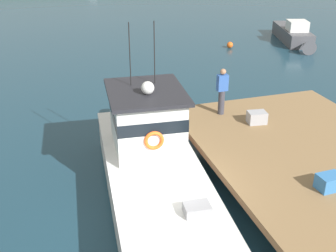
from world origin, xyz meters
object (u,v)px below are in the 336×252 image
at_px(deckhand_by_the_boat, 222,91).
at_px(crate_single_far, 257,117).
at_px(moored_boat_far_right, 294,35).
at_px(crate_stack_mid_dock, 329,182).
at_px(main_fishing_boat, 151,163).
at_px(mooring_buoy_inshore, 230,45).

bearing_deg(deckhand_by_the_boat, crate_single_far, -51.89).
bearing_deg(moored_boat_far_right, crate_stack_mid_dock, -120.46).
bearing_deg(main_fishing_boat, crate_stack_mid_dock, -36.56).
relative_size(deckhand_by_the_boat, moored_boat_far_right, 0.27).
bearing_deg(deckhand_by_the_boat, crate_stack_mid_dock, -82.38).
bearing_deg(crate_stack_mid_dock, main_fishing_boat, 143.44).
distance_m(crate_single_far, crate_stack_mid_dock, 4.02).
bearing_deg(main_fishing_boat, crate_single_far, 16.73).
height_order(deckhand_by_the_boat, mooring_buoy_inshore, deckhand_by_the_boat).
xyz_separation_m(crate_single_far, moored_boat_far_right, (9.86, 13.00, -0.87)).
bearing_deg(crate_single_far, deckhand_by_the_boat, 128.11).
bearing_deg(crate_stack_mid_dock, mooring_buoy_inshore, 72.67).
height_order(main_fishing_boat, mooring_buoy_inshore, main_fishing_boat).
relative_size(main_fishing_boat, deckhand_by_the_boat, 6.09).
bearing_deg(crate_single_far, main_fishing_boat, -163.27).
bearing_deg(main_fishing_boat, deckhand_by_the_boat, 35.60).
relative_size(crate_stack_mid_dock, deckhand_by_the_boat, 0.37).
relative_size(crate_single_far, moored_boat_far_right, 0.10).
relative_size(moored_boat_far_right, mooring_buoy_inshore, 15.47).
distance_m(moored_boat_far_right, mooring_buoy_inshore, 4.72).
distance_m(crate_stack_mid_dock, moored_boat_far_right, 19.76).
bearing_deg(moored_boat_far_right, crate_single_far, -127.18).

